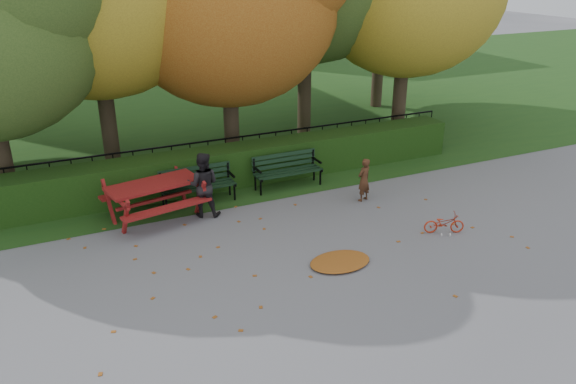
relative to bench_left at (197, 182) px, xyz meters
name	(u,v)px	position (x,y,z in m)	size (l,w,h in m)	color
ground	(314,258)	(1.30, -3.70, -0.52)	(90.00, 90.00, 0.00)	slate
grass_strip	(157,104)	(1.30, 10.30, -0.51)	(90.00, 90.00, 0.00)	#1B3E14
hedge	(236,165)	(1.30, 0.80, -0.02)	(13.00, 0.90, 1.00)	black
iron_fence	(226,155)	(1.30, 1.60, 0.02)	(14.00, 0.04, 1.02)	black
bench_left	(197,182)	(0.00, 0.00, 0.00)	(1.80, 0.57, 0.88)	black
bench_right	(287,168)	(2.40, 0.00, 0.00)	(1.80, 0.57, 0.88)	black
picnic_table	(154,191)	(-1.15, -0.50, 0.16)	(2.33, 2.02, 1.00)	maroon
leaf_pile	(340,261)	(1.66, -4.10, -0.48)	(1.26, 0.87, 0.09)	brown
leaf_scatter	(308,251)	(1.30, -3.40, -0.51)	(9.00, 5.70, 0.01)	brown
child	(364,180)	(3.73, -1.63, 0.03)	(0.40, 0.26, 1.09)	#432515
adult	(203,185)	(-0.08, -0.80, 0.25)	(0.75, 0.58, 1.53)	black
bicycle	(444,223)	(4.38, -3.89, -0.29)	(0.31, 0.88, 0.46)	#B32910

